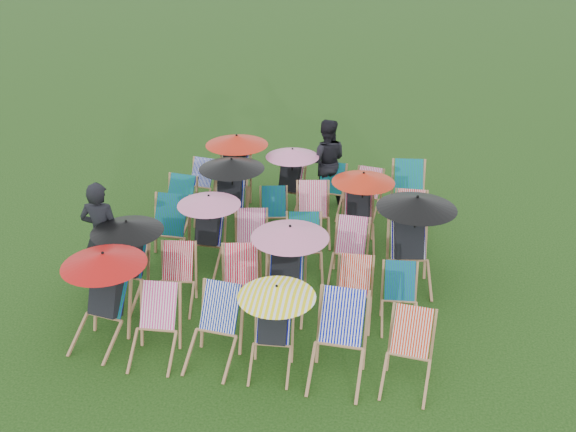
% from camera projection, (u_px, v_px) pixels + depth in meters
% --- Properties ---
extents(ground, '(100.00, 100.00, 0.00)m').
position_uv_depth(ground, '(279.00, 273.00, 10.36)').
color(ground, black).
rests_on(ground, ground).
extents(deckchair_0, '(1.11, 1.19, 1.32)m').
position_uv_depth(deckchair_0, '(101.00, 297.00, 8.48)').
color(deckchair_0, '#996D47').
rests_on(deckchair_0, ground).
extents(deckchair_1, '(0.64, 0.86, 0.90)m').
position_uv_depth(deckchair_1, '(154.00, 327.00, 8.30)').
color(deckchair_1, '#996D47').
rests_on(deckchair_1, ground).
extents(deckchair_2, '(0.72, 0.93, 0.94)m').
position_uv_depth(deckchair_2, '(214.00, 330.00, 8.22)').
color(deckchair_2, '#996D47').
rests_on(deckchair_2, ground).
extents(deckchair_3, '(0.98, 1.03, 1.16)m').
position_uv_depth(deckchair_3, '(273.00, 327.00, 8.03)').
color(deckchair_3, '#996D47').
rests_on(deckchair_3, ground).
extents(deckchair_4, '(0.73, 0.99, 1.03)m').
position_uv_depth(deckchair_4, '(338.00, 343.00, 7.91)').
color(deckchair_4, '#996D47').
rests_on(deckchair_4, ground).
extents(deckchair_5, '(0.68, 0.88, 0.89)m').
position_uv_depth(deckchair_5, '(408.00, 354.00, 7.81)').
color(deckchair_5, '#996D47').
rests_on(deckchair_5, ground).
extents(deckchair_6, '(1.06, 1.12, 1.26)m').
position_uv_depth(deckchair_6, '(125.00, 260.00, 9.43)').
color(deckchair_6, '#996D47').
rests_on(deckchair_6, ground).
extents(deckchair_7, '(0.66, 0.85, 0.86)m').
position_uv_depth(deckchair_7, '(176.00, 279.00, 9.39)').
color(deckchair_7, '#996D47').
rests_on(deckchair_7, ground).
extents(deckchair_8, '(0.77, 0.96, 0.93)m').
position_uv_depth(deckchair_8, '(241.00, 285.00, 9.17)').
color(deckchair_8, '#996D47').
rests_on(deckchair_8, ground).
extents(deckchair_9, '(1.11, 1.18, 1.32)m').
position_uv_depth(deckchair_9, '(286.00, 268.00, 9.15)').
color(deckchair_9, '#996D47').
rests_on(deckchair_9, ground).
extents(deckchair_10, '(0.57, 0.79, 0.85)m').
position_uv_depth(deckchair_10, '(354.00, 293.00, 9.06)').
color(deckchair_10, '#996D47').
rests_on(deckchair_10, ground).
extents(deckchair_11, '(0.60, 0.79, 0.82)m').
position_uv_depth(deckchair_11, '(400.00, 299.00, 8.96)').
color(deckchair_11, '#996D47').
rests_on(deckchair_11, ground).
extents(deckchair_12, '(0.71, 0.97, 1.02)m').
position_uv_depth(deckchair_12, '(165.00, 233.00, 10.51)').
color(deckchair_12, '#996D47').
rests_on(deckchair_12, ground).
extents(deckchair_13, '(1.02, 1.06, 1.21)m').
position_uv_depth(deckchair_13, '(206.00, 230.00, 10.33)').
color(deckchair_13, '#996D47').
rests_on(deckchair_13, ground).
extents(deckchair_14, '(0.71, 0.90, 0.88)m').
position_uv_depth(deckchair_14, '(251.00, 243.00, 10.35)').
color(deckchair_14, '#996D47').
rests_on(deckchair_14, ground).
extents(deckchair_15, '(0.76, 0.95, 0.93)m').
position_uv_depth(deckchair_15, '(304.00, 250.00, 10.10)').
color(deckchair_15, '#996D47').
rests_on(deckchair_15, ground).
extents(deckchair_16, '(0.63, 0.85, 0.89)m').
position_uv_depth(deckchair_16, '(349.00, 252.00, 10.07)').
color(deckchair_16, '#996D47').
rests_on(deckchair_16, ground).
extents(deckchair_17, '(1.21, 1.31, 1.44)m').
position_uv_depth(deckchair_17, '(412.00, 240.00, 9.76)').
color(deckchair_17, '#996D47').
rests_on(deckchair_17, ground).
extents(deckchair_18, '(0.73, 0.93, 0.93)m').
position_uv_depth(deckchair_18, '(175.00, 207.00, 11.50)').
color(deckchair_18, '#996D47').
rests_on(deckchair_18, ground).
extents(deckchair_19, '(1.15, 1.22, 1.37)m').
position_uv_depth(deckchair_19, '(229.00, 195.00, 11.33)').
color(deckchair_19, '#996D47').
rests_on(deckchair_19, ground).
extents(deckchair_20, '(0.68, 0.84, 0.81)m').
position_uv_depth(deckchair_20, '(274.00, 215.00, 11.34)').
color(deckchair_20, '#996D47').
rests_on(deckchair_20, ground).
extents(deckchair_21, '(0.77, 0.96, 0.95)m').
position_uv_depth(deckchair_21, '(313.00, 215.00, 11.20)').
color(deckchair_21, '#996D47').
rests_on(deckchair_21, ground).
extents(deckchair_22, '(1.08, 1.15, 1.28)m').
position_uv_depth(deckchair_22, '(360.00, 208.00, 10.99)').
color(deckchair_22, '#996D47').
rests_on(deckchair_22, ground).
extents(deckchair_23, '(0.61, 0.85, 0.91)m').
position_uv_depth(deckchair_23, '(410.00, 223.00, 10.95)').
color(deckchair_23, '#996D47').
rests_on(deckchair_23, ground).
extents(deckchair_24, '(0.67, 0.84, 0.83)m').
position_uv_depth(deckchair_24, '(198.00, 184.00, 12.54)').
color(deckchair_24, '#996D47').
rests_on(deckchair_24, ground).
extents(deckchair_25, '(1.19, 1.27, 1.41)m').
position_uv_depth(deckchair_25, '(235.00, 170.00, 12.31)').
color(deckchair_25, '#996D47').
rests_on(deckchair_25, ground).
extents(deckchair_26, '(1.02, 1.08, 1.20)m').
position_uv_depth(deckchair_26, '(289.00, 178.00, 12.23)').
color(deckchair_26, '#996D47').
rests_on(deckchair_26, ground).
extents(deckchair_27, '(0.68, 0.87, 0.87)m').
position_uv_depth(deckchair_27, '(328.00, 191.00, 12.20)').
color(deckchair_27, '#996D47').
rests_on(deckchair_27, ground).
extents(deckchair_28, '(0.70, 0.87, 0.84)m').
position_uv_depth(deckchair_28, '(365.00, 195.00, 12.08)').
color(deckchair_28, '#996D47').
rests_on(deckchair_28, ground).
extents(deckchair_29, '(0.77, 1.00, 1.02)m').
position_uv_depth(deckchair_29, '(409.00, 193.00, 11.93)').
color(deckchair_29, '#996D47').
rests_on(deckchair_29, ground).
extents(person_left, '(0.63, 0.43, 1.70)m').
position_uv_depth(person_left, '(102.00, 234.00, 9.76)').
color(person_left, black).
rests_on(person_left, ground).
extents(person_rear, '(0.89, 0.73, 1.69)m').
position_uv_depth(person_rear, '(326.00, 161.00, 12.46)').
color(person_rear, black).
rests_on(person_rear, ground).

